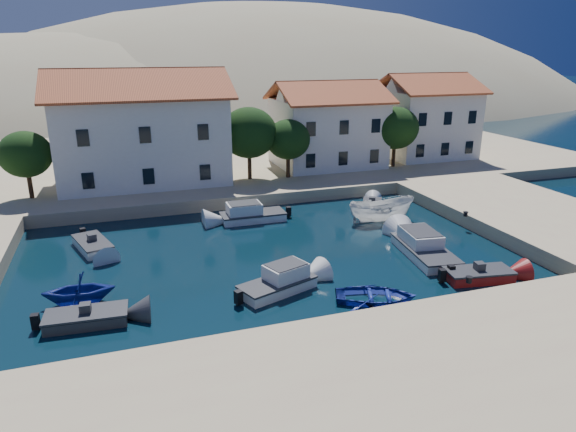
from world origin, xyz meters
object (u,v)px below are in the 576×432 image
object	(u,v)px
building_left	(141,125)
cabin_cruiser_south	(277,283)
building_mid	(327,123)
building_right	(426,115)
cabin_cruiser_east	(425,249)
rowboat_south	(376,301)
boat_east	(381,221)

from	to	relation	value
building_left	cabin_cruiser_south	world-z (taller)	building_left
building_left	building_mid	xyz separation A→B (m)	(18.00, 1.00, -0.71)
building_mid	building_right	size ratio (longest dim) A/B	1.11
cabin_cruiser_east	rowboat_south	bearing A→B (deg)	135.24
building_mid	rowboat_south	bearing A→B (deg)	-107.54
rowboat_south	boat_east	bearing A→B (deg)	-8.10
cabin_cruiser_east	boat_east	bearing A→B (deg)	1.95
building_mid	cabin_cruiser_south	size ratio (longest dim) A/B	2.31
rowboat_south	cabin_cruiser_east	world-z (taller)	cabin_cruiser_east
building_mid	cabin_cruiser_east	size ratio (longest dim) A/B	1.77
building_left	building_mid	size ratio (longest dim) A/B	1.40
building_right	building_mid	bearing A→B (deg)	-175.24
rowboat_south	cabin_cruiser_east	distance (m)	7.20
building_right	cabin_cruiser_east	bearing A→B (deg)	-122.23
cabin_cruiser_south	boat_east	world-z (taller)	cabin_cruiser_south
building_mid	boat_east	bearing A→B (deg)	-97.53
cabin_cruiser_east	building_mid	bearing A→B (deg)	0.79
building_right	building_left	bearing A→B (deg)	-176.19
rowboat_south	boat_east	size ratio (longest dim) A/B	0.81
building_left	cabin_cruiser_east	bearing A→B (deg)	-54.53
cabin_cruiser_south	building_right	bearing A→B (deg)	25.25
cabin_cruiser_south	boat_east	bearing A→B (deg)	18.64
cabin_cruiser_south	cabin_cruiser_east	xyz separation A→B (m)	(10.14, 1.74, -0.00)
boat_east	cabin_cruiser_south	bearing A→B (deg)	133.48
cabin_cruiser_south	building_left	bearing A→B (deg)	82.41
cabin_cruiser_south	boat_east	size ratio (longest dim) A/B	0.89
rowboat_south	building_left	bearing A→B (deg)	41.78
building_left	cabin_cruiser_south	distance (m)	24.32
boat_east	rowboat_south	bearing A→B (deg)	155.25
building_right	cabin_cruiser_south	distance (m)	35.73
cabin_cruiser_east	boat_east	distance (m)	7.00
building_right	rowboat_south	xyz separation A→B (m)	(-20.46, -27.77, -5.47)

